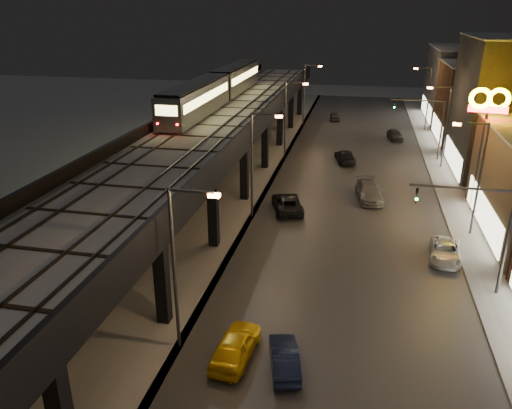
{
  "coord_description": "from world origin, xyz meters",
  "views": [
    {
      "loc": [
        7.84,
        -7.57,
        16.88
      ],
      "look_at": [
        1.66,
        21.57,
        5.0
      ],
      "focal_mm": 35.0,
      "sensor_mm": 36.0,
      "label": 1
    }
  ],
  "objects_px": {
    "car_onc_red": "(395,135)",
    "car_far_white": "(335,116)",
    "subway_train": "(219,87)",
    "car_taxi": "(236,346)",
    "car_mid_silver": "(287,204)",
    "car_onc_dark": "(445,252)",
    "car_onc_white": "(369,192)",
    "car_mid_dark": "(345,157)",
    "car_near_white": "(284,358)"
  },
  "relations": [
    {
      "from": "car_mid_dark",
      "to": "car_onc_white",
      "type": "xyz_separation_m",
      "value": [
        2.7,
        -11.62,
        0.08
      ]
    },
    {
      "from": "car_mid_dark",
      "to": "car_far_white",
      "type": "height_order",
      "value": "car_mid_dark"
    },
    {
      "from": "car_onc_dark",
      "to": "car_onc_red",
      "type": "distance_m",
      "value": 34.71
    },
    {
      "from": "car_onc_dark",
      "to": "car_onc_red",
      "type": "xyz_separation_m",
      "value": [
        -1.92,
        34.66,
        0.06
      ]
    },
    {
      "from": "subway_train",
      "to": "car_taxi",
      "type": "xyz_separation_m",
      "value": [
        10.99,
        -35.96,
        -7.47
      ]
    },
    {
      "from": "car_mid_silver",
      "to": "car_near_white",
      "type": "bearing_deg",
      "value": 81.62
    },
    {
      "from": "car_taxi",
      "to": "car_onc_white",
      "type": "bearing_deg",
      "value": -100.7
    },
    {
      "from": "car_mid_dark",
      "to": "car_onc_red",
      "type": "bearing_deg",
      "value": -129.01
    },
    {
      "from": "car_taxi",
      "to": "car_onc_red",
      "type": "distance_m",
      "value": 49.18
    },
    {
      "from": "car_onc_white",
      "to": "car_onc_dark",
      "type": "bearing_deg",
      "value": -73.07
    },
    {
      "from": "car_mid_silver",
      "to": "car_mid_dark",
      "type": "xyz_separation_m",
      "value": [
        4.34,
        15.97,
        -0.02
      ]
    },
    {
      "from": "car_mid_silver",
      "to": "car_mid_dark",
      "type": "height_order",
      "value": "car_mid_silver"
    },
    {
      "from": "car_onc_white",
      "to": "car_onc_red",
      "type": "bearing_deg",
      "value": 72.83
    },
    {
      "from": "car_near_white",
      "to": "car_onc_white",
      "type": "relative_size",
      "value": 0.72
    },
    {
      "from": "car_mid_silver",
      "to": "car_mid_dark",
      "type": "relative_size",
      "value": 1.07
    },
    {
      "from": "subway_train",
      "to": "car_onc_dark",
      "type": "relative_size",
      "value": 7.3
    },
    {
      "from": "subway_train",
      "to": "car_near_white",
      "type": "xyz_separation_m",
      "value": [
        13.54,
        -36.25,
        -7.58
      ]
    },
    {
      "from": "car_near_white",
      "to": "car_far_white",
      "type": "bearing_deg",
      "value": -102.94
    },
    {
      "from": "car_taxi",
      "to": "car_onc_red",
      "type": "relative_size",
      "value": 1.1
    },
    {
      "from": "car_far_white",
      "to": "car_onc_red",
      "type": "distance_m",
      "value": 13.91
    },
    {
      "from": "car_taxi",
      "to": "car_onc_dark",
      "type": "relative_size",
      "value": 0.99
    },
    {
      "from": "car_taxi",
      "to": "car_mid_dark",
      "type": "xyz_separation_m",
      "value": [
        3.92,
        36.14,
        -0.06
      ]
    },
    {
      "from": "car_far_white",
      "to": "car_onc_red",
      "type": "xyz_separation_m",
      "value": [
        8.78,
        -10.78,
        0.04
      ]
    },
    {
      "from": "car_far_white",
      "to": "car_onc_dark",
      "type": "height_order",
      "value": "car_far_white"
    },
    {
      "from": "car_taxi",
      "to": "car_far_white",
      "type": "xyz_separation_m",
      "value": [
        1.27,
        58.93,
        -0.11
      ]
    },
    {
      "from": "car_near_white",
      "to": "car_onc_dark",
      "type": "height_order",
      "value": "car_near_white"
    },
    {
      "from": "car_mid_silver",
      "to": "car_far_white",
      "type": "relative_size",
      "value": 1.36
    },
    {
      "from": "subway_train",
      "to": "car_onc_white",
      "type": "relative_size",
      "value": 6.13
    },
    {
      "from": "subway_train",
      "to": "car_taxi",
      "type": "bearing_deg",
      "value": -73.01
    },
    {
      "from": "car_mid_silver",
      "to": "car_mid_dark",
      "type": "bearing_deg",
      "value": -121.82
    },
    {
      "from": "car_mid_silver",
      "to": "car_far_white",
      "type": "distance_m",
      "value": 38.8
    },
    {
      "from": "car_near_white",
      "to": "car_taxi",
      "type": "bearing_deg",
      "value": -20.83
    },
    {
      "from": "car_onc_red",
      "to": "car_far_white",
      "type": "bearing_deg",
      "value": 118.42
    },
    {
      "from": "car_taxi",
      "to": "car_mid_dark",
      "type": "distance_m",
      "value": 36.35
    },
    {
      "from": "car_onc_dark",
      "to": "subway_train",
      "type": "bearing_deg",
      "value": 142.55
    },
    {
      "from": "car_mid_silver",
      "to": "car_onc_dark",
      "type": "distance_m",
      "value": 14.07
    },
    {
      "from": "subway_train",
      "to": "car_onc_red",
      "type": "distance_m",
      "value": 25.45
    },
    {
      "from": "car_near_white",
      "to": "car_onc_dark",
      "type": "relative_size",
      "value": 0.86
    },
    {
      "from": "car_far_white",
      "to": "car_onc_dark",
      "type": "distance_m",
      "value": 46.69
    },
    {
      "from": "car_near_white",
      "to": "car_onc_red",
      "type": "height_order",
      "value": "car_onc_red"
    },
    {
      "from": "car_near_white",
      "to": "car_mid_dark",
      "type": "relative_size",
      "value": 0.81
    },
    {
      "from": "subway_train",
      "to": "car_mid_silver",
      "type": "height_order",
      "value": "subway_train"
    },
    {
      "from": "subway_train",
      "to": "car_far_white",
      "type": "distance_m",
      "value": 27.12
    },
    {
      "from": "car_onc_red",
      "to": "subway_train",
      "type": "bearing_deg",
      "value": -160.65
    },
    {
      "from": "car_onc_dark",
      "to": "car_onc_white",
      "type": "xyz_separation_m",
      "value": [
        -5.34,
        11.03,
        0.15
      ]
    },
    {
      "from": "subway_train",
      "to": "car_taxi",
      "type": "height_order",
      "value": "subway_train"
    },
    {
      "from": "car_mid_dark",
      "to": "car_onc_white",
      "type": "height_order",
      "value": "car_onc_white"
    },
    {
      "from": "car_mid_silver",
      "to": "car_onc_white",
      "type": "relative_size",
      "value": 0.96
    },
    {
      "from": "car_near_white",
      "to": "car_mid_silver",
      "type": "relative_size",
      "value": 0.75
    },
    {
      "from": "car_onc_dark",
      "to": "car_mid_dark",
      "type": "bearing_deg",
      "value": 116.5
    }
  ]
}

